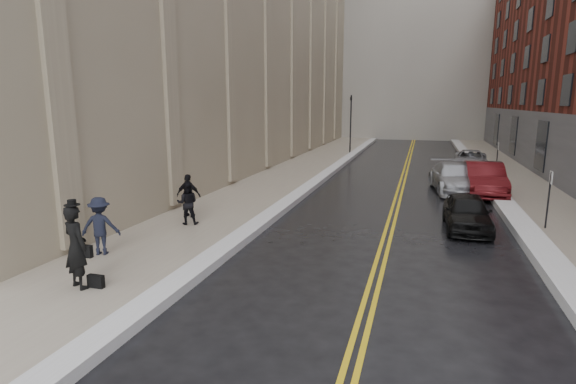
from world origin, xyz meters
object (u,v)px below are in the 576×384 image
Objects in this scene: pedestrian_a at (187,203)px; pedestrian_c at (189,196)px; car_maroon at (484,179)px; car_silver_far at (470,160)px; car_silver_near at (454,178)px; pedestrian_b at (100,226)px; car_black at (467,212)px; pedestrian_main at (76,247)px.

pedestrian_a is 1.08m from pedestrian_c.
car_maroon is 9.53m from car_silver_far.
car_silver_near is 2.98× the size of pedestrian_b.
pedestrian_c is (0.33, 4.69, -0.01)m from pedestrian_b.
car_black is 0.77× the size of car_maroon.
pedestrian_b reaches higher than car_silver_far.
pedestrian_main reaches higher than pedestrian_c.
car_silver_near is at bearing 159.28° from car_maroon.
pedestrian_c is (-10.37, -9.16, 0.25)m from car_silver_near.
car_silver_far is 2.27× the size of pedestrian_main.
car_maroon is 3.12× the size of pedestrian_a.
car_maroon is 1.44m from car_silver_near.
pedestrian_main is (-9.57, -16.09, 0.44)m from car_silver_near.
pedestrian_b reaches higher than pedestrian_c.
pedestrian_a is at bearing -165.98° from car_black.
pedestrian_b is (-10.70, -13.85, 0.27)m from car_silver_near.
pedestrian_main is 2.51m from pedestrian_b.
pedestrian_c is at bearing -84.32° from pedestrian_a.
car_black is at bearing 174.75° from pedestrian_a.
car_silver_far is at bearing -126.35° from pedestrian_c.
pedestrian_a reaches higher than car_silver_near.
car_maroon is 14.80m from pedestrian_a.
pedestrian_c is at bearing -62.53° from pedestrian_main.
car_silver_near is 3.03× the size of pedestrian_c.
car_black is at bearing -97.59° from car_silver_near.
car_maroon is 1.07× the size of car_silver_far.
pedestrian_c reaches higher than car_silver_near.
car_black is at bearing -101.66° from car_maroon.
car_silver_near is at bearing -155.05° from pedestrian_a.
car_silver_near is 14.15m from pedestrian_a.
pedestrian_main is 5.98m from pedestrian_a.
car_silver_near is 2.49× the size of pedestrian_main.
car_black is 7.39m from car_silver_near.
car_maroon is 17.99m from pedestrian_b.
car_maroon is (1.35, 6.89, 0.17)m from car_black.
pedestrian_main is (-10.92, -15.59, 0.36)m from car_maroon.
pedestrian_b is at bearing -113.49° from car_silver_far.
car_silver_near is at bearing -148.17° from pedestrian_b.
pedestrian_main is at bearing -109.20° from car_silver_far.
pedestrian_a reaches higher than car_maroon.
pedestrian_a is at bearing -140.01° from car_maroon.
pedestrian_b is at bearing 57.11° from pedestrian_a.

